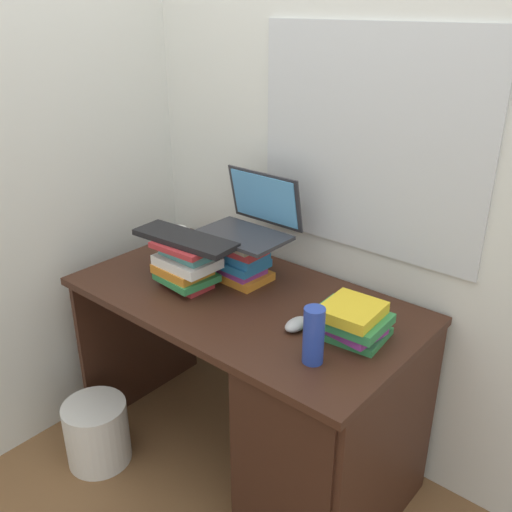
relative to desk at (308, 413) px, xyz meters
name	(u,v)px	position (x,y,z in m)	size (l,w,h in m)	color
ground_plane	(245,454)	(-0.33, 0.03, -0.42)	(6.00, 6.00, 0.00)	brown
wall_back	(312,136)	(-0.33, 0.43, 0.88)	(6.00, 0.06, 2.60)	silver
wall_left	(97,124)	(-1.14, 0.03, 0.88)	(0.05, 6.00, 2.60)	silver
desk	(308,413)	(0.00, 0.00, 0.00)	(1.32, 0.71, 0.77)	#381E14
book_stack_tall	(242,259)	(-0.43, 0.13, 0.44)	(0.22, 0.20, 0.18)	orange
book_stack_keyboard_riser	(186,264)	(-0.55, -0.05, 0.44)	(0.24, 0.20, 0.18)	#B22D33
book_stack_side	(351,321)	(0.12, 0.05, 0.41)	(0.26, 0.21, 0.12)	#338C4C
laptop	(252,220)	(-0.43, 0.19, 0.59)	(0.34, 0.27, 0.23)	#2D2D33
keyboard	(185,239)	(-0.56, -0.05, 0.54)	(0.42, 0.14, 0.02)	black
computer_mouse	(297,324)	(-0.04, -0.03, 0.37)	(0.06, 0.10, 0.04)	#A5A8AD
mug	(178,239)	(-0.85, 0.17, 0.40)	(0.13, 0.09, 0.10)	white
water_bottle	(314,336)	(0.11, -0.15, 0.44)	(0.07, 0.07, 0.18)	#263FA5
wastebasket	(97,433)	(-0.78, -0.39, -0.28)	(0.26, 0.26, 0.28)	silver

